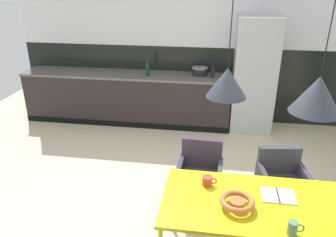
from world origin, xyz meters
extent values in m
plane|color=beige|center=(0.00, 0.00, 0.00)|extent=(8.60, 8.60, 0.00)
cube|color=black|center=(0.00, 2.91, 0.66)|extent=(6.61, 0.12, 1.33)
cube|color=silver|center=(0.00, 2.91, 1.99)|extent=(6.61, 0.12, 1.33)
cube|color=#2C2425|center=(-1.33, 2.55, 0.43)|extent=(3.66, 0.60, 0.86)
cube|color=#5F5B57|center=(-1.33, 2.55, 0.88)|extent=(3.69, 0.63, 0.04)
cube|color=black|center=(-1.33, 2.24, 0.05)|extent=(3.66, 0.01, 0.10)
cube|color=#ADAFB2|center=(0.86, 2.55, 0.95)|extent=(0.68, 0.60, 1.90)
cube|color=gold|center=(0.63, -0.53, 0.72)|extent=(1.58, 0.82, 0.03)
cylinder|color=yellow|center=(-0.12, -0.16, 0.35)|extent=(0.04, 0.04, 0.70)
cylinder|color=#DAC00F|center=(1.39, -0.16, 0.35)|extent=(0.04, 0.04, 0.70)
cube|color=#353340|center=(0.12, 0.25, 0.40)|extent=(0.50, 0.48, 0.06)
cube|color=#382E3B|center=(0.13, 0.45, 0.61)|extent=(0.46, 0.10, 0.36)
cube|color=#36373C|center=(0.34, 0.24, 0.50)|extent=(0.07, 0.42, 0.14)
cube|color=#323244|center=(-0.10, 0.26, 0.50)|extent=(0.07, 0.42, 0.14)
cylinder|color=black|center=(0.31, 0.05, 0.19)|extent=(0.02, 0.02, 0.37)
cylinder|color=black|center=(-0.09, 0.07, 0.19)|extent=(0.02, 0.02, 0.37)
cylinder|color=black|center=(0.33, 0.43, 0.19)|extent=(0.02, 0.02, 0.37)
cylinder|color=black|center=(-0.07, 0.45, 0.19)|extent=(0.02, 0.02, 0.37)
cylinder|color=black|center=(0.32, 0.24, 0.01)|extent=(0.03, 0.41, 0.02)
cylinder|color=black|center=(-0.08, 0.26, 0.01)|extent=(0.03, 0.41, 0.02)
cube|color=#353340|center=(1.00, 0.22, 0.43)|extent=(0.54, 0.53, 0.06)
cube|color=#38373D|center=(0.97, 0.42, 0.61)|extent=(0.46, 0.15, 0.31)
cube|color=#393445|center=(1.22, 0.25, 0.53)|extent=(0.11, 0.42, 0.14)
cube|color=#39343E|center=(0.79, 0.19, 0.53)|extent=(0.11, 0.42, 0.14)
cylinder|color=black|center=(1.23, 0.06, 0.20)|extent=(0.02, 0.02, 0.40)
cylinder|color=black|center=(0.83, 0.00, 0.20)|extent=(0.02, 0.02, 0.40)
cylinder|color=black|center=(1.17, 0.44, 0.20)|extent=(0.02, 0.02, 0.40)
cylinder|color=black|center=(0.78, 0.38, 0.20)|extent=(0.02, 0.02, 0.40)
cylinder|color=black|center=(1.20, 0.25, 0.01)|extent=(0.08, 0.41, 0.02)
cylinder|color=black|center=(0.81, 0.19, 0.01)|extent=(0.08, 0.41, 0.02)
cylinder|color=#B2662D|center=(0.47, -0.62, 0.77)|extent=(0.13, 0.13, 0.07)
torus|color=#B76533|center=(0.47, -0.62, 0.79)|extent=(0.28, 0.28, 0.05)
cube|color=white|center=(0.75, -0.42, 0.74)|extent=(0.14, 0.21, 0.01)
cube|color=white|center=(0.89, -0.42, 0.74)|extent=(0.14, 0.21, 0.01)
cube|color=#262628|center=(0.82, -0.42, 0.74)|extent=(0.01, 0.22, 0.00)
cylinder|color=#B23D33|center=(0.21, -0.34, 0.77)|extent=(0.09, 0.09, 0.09)
torus|color=#B23D33|center=(0.27, -0.34, 0.78)|extent=(0.06, 0.01, 0.06)
cylinder|color=#5B8456|center=(0.85, -0.86, 0.79)|extent=(0.07, 0.07, 0.11)
torus|color=#5B8456|center=(0.90, -0.86, 0.79)|extent=(0.07, 0.01, 0.07)
cylinder|color=black|center=(-0.05, 2.65, 0.96)|extent=(0.27, 0.27, 0.12)
cylinder|color=gray|center=(-0.05, 2.65, 1.02)|extent=(0.27, 0.27, 0.01)
sphere|color=black|center=(-0.05, 2.65, 1.04)|extent=(0.02, 0.02, 0.02)
cylinder|color=#0F3319|center=(-0.92, 2.46, 1.02)|extent=(0.06, 0.06, 0.24)
cylinder|color=#0F3319|center=(-0.92, 2.46, 1.17)|extent=(0.03, 0.03, 0.07)
cylinder|color=black|center=(0.18, 2.53, 0.99)|extent=(0.06, 0.06, 0.18)
cylinder|color=black|center=(0.18, 2.53, 1.12)|extent=(0.02, 0.02, 0.08)
cylinder|color=black|center=(0.32, -0.48, 2.23)|extent=(0.01, 0.01, 0.76)
cone|color=#2E323B|center=(0.32, -0.48, 1.74)|extent=(0.30, 0.30, 0.22)
cylinder|color=black|center=(0.95, -0.51, 2.22)|extent=(0.01, 0.01, 0.78)
cone|color=#2E323B|center=(0.95, -0.51, 1.69)|extent=(0.36, 0.36, 0.27)
camera|label=1|loc=(0.23, -2.82, 2.46)|focal=34.80mm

